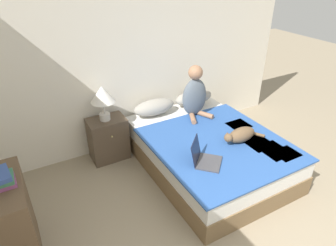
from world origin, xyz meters
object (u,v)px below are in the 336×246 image
Objects in this scene: bookshelf at (17,222)px; book_stack_top at (2,179)px; bed at (208,152)px; table_lamp at (102,96)px; pillow_near at (154,107)px; person_sitting at (195,95)px; cat_tabby at (241,135)px; pillow_far at (194,97)px; nightstand at (108,139)px; laptop_open at (204,158)px.

book_stack_top is at bearing -70.71° from bookshelf.
table_lamp is (-1.09, 0.88, 0.71)m from bed.
bed is 1.02m from pillow_near.
pillow_near is (-0.35, 0.89, 0.37)m from bed.
book_stack_top is (-2.48, -0.87, 0.13)m from person_sitting.
table_lamp is at bearing -42.33° from cat_tabby.
pillow_far is at bearing 68.77° from bed.
pillow_near reaches higher than nightstand.
nightstand is (-0.69, 1.32, -0.26)m from laptop_open.
nightstand is at bearing -179.58° from pillow_far.
pillow_far is 2.94m from book_stack_top.
nightstand is at bearing 166.57° from person_sitting.
cat_tabby is at bearing -0.36° from bookshelf.
bed is at bearing 6.95° from book_stack_top.
laptop_open reaches higher than bed.
bookshelf reaches higher than pillow_far.
nightstand is at bearing -9.52° from table_lamp.
laptop_open is at bearing -117.73° from person_sitting.
bookshelf is (-2.59, 0.02, -0.15)m from cat_tabby.
table_lamp is (-0.70, 1.32, 0.40)m from laptop_open.
pillow_far is at bearing 56.95° from person_sitting.
nightstand is at bearing 42.72° from bookshelf.
book_stack_top reaches higher than cat_tabby.
laptop_open is at bearing -131.73° from bed.
pillow_far reaches higher than bed.
bed is 2.35× the size of bookshelf.
cat_tabby is at bearing -41.09° from table_lamp.
pillow_near is 0.62m from person_sitting.
book_stack_top is (-1.99, -1.17, 0.34)m from pillow_near.
laptop_open is 0.72× the size of nightstand.
table_lamp is at bearing -179.34° from pillow_near.
nightstand is 1.83m from book_stack_top.
bookshelf reaches higher than bed.
bed is 3.43× the size of nightstand.
pillow_near is 1.42× the size of laptop_open.
laptop_open is at bearing -4.59° from bookshelf.
bed is 2.45m from book_stack_top.
nightstand is (-1.23, 0.29, -0.52)m from person_sitting.
bed is 3.48× the size of cat_tabby.
cat_tabby is 1.36× the size of laptop_open.
bed is at bearing 6.84° from bookshelf.
book_stack_top is at bearing -160.68° from person_sitting.
bookshelf is at bearing -137.28° from nightstand.
bookshelf is (-1.24, -1.16, -0.52)m from table_lamp.
laptop_open is at bearing -4.47° from book_stack_top.
bed is 0.84m from person_sitting.
pillow_far is 1.19m from cat_tabby.
table_lamp is at bearing 170.48° from nightstand.
book_stack_top is (-2.68, -1.17, 0.34)m from pillow_far.
person_sitting reaches higher than table_lamp.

